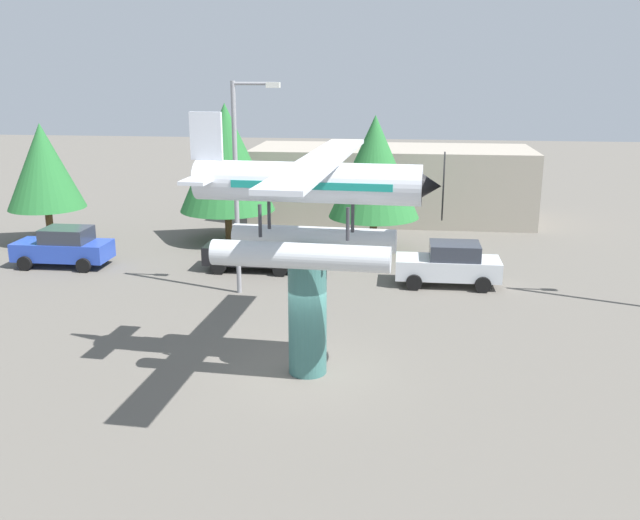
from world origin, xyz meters
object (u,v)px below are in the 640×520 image
object	(u,v)px
tree_west	(43,166)
tree_center_back	(375,167)
car_mid_black	(255,250)
car_far_silver	(449,264)
car_near_blue	(64,247)
streetlight_primary	(241,174)
tree_east	(226,157)
display_pedestal	(308,317)
floatplane_monument	(312,200)
storefront_building	(391,183)

from	to	relation	value
tree_west	tree_center_back	xyz separation A→B (m)	(16.40, 0.34, 0.19)
car_mid_black	car_far_silver	distance (m)	8.43
car_near_blue	streetlight_primary	distance (m)	10.04
tree_west	tree_east	xyz separation A→B (m)	(8.94, 1.39, 0.40)
streetlight_primary	tree_west	world-z (taller)	streetlight_primary
tree_center_back	display_pedestal	bearing A→B (deg)	-94.95
car_near_blue	car_mid_black	size ratio (longest dim) A/B	1.00
streetlight_primary	tree_east	distance (m)	8.78
tree_west	car_far_silver	bearing A→B (deg)	-14.00
streetlight_primary	car_mid_black	bearing A→B (deg)	94.51
display_pedestal	streetlight_primary	bearing A→B (deg)	116.44
tree_east	car_near_blue	bearing A→B (deg)	-138.07
streetlight_primary	tree_east	bearing A→B (deg)	107.95
floatplane_monument	car_mid_black	world-z (taller)	floatplane_monument
storefront_building	tree_center_back	distance (m)	7.94
tree_east	car_far_silver	bearing A→B (deg)	-30.34
storefront_building	tree_east	distance (m)	10.70
car_mid_black	streetlight_primary	bearing A→B (deg)	94.51
car_mid_black	tree_center_back	size ratio (longest dim) A/B	0.65
tree_east	tree_center_back	size ratio (longest dim) A/B	1.07
car_near_blue	display_pedestal	bearing A→B (deg)	141.33
car_far_silver	car_near_blue	bearing A→B (deg)	-2.70
car_near_blue	tree_east	bearing A→B (deg)	-138.07
car_near_blue	streetlight_primary	xyz separation A→B (m)	(8.84, -2.82, 3.82)
storefront_building	tree_center_back	world-z (taller)	tree_center_back
floatplane_monument	tree_center_back	distance (m)	14.43
floatplane_monument	car_near_blue	bearing A→B (deg)	144.79
storefront_building	tree_east	xyz separation A→B (m)	(-8.13, -6.60, 2.20)
floatplane_monument	car_mid_black	size ratio (longest dim) A/B	2.49
car_near_blue	tree_west	size ratio (longest dim) A/B	0.70
car_near_blue	tree_east	xyz separation A→B (m)	(6.14, 5.51, 3.40)
car_near_blue	streetlight_primary	bearing A→B (deg)	162.28
display_pedestal	tree_east	bearing A→B (deg)	111.97
storefront_building	tree_east	world-z (taller)	tree_east
floatplane_monument	car_far_silver	xyz separation A→B (m)	(4.44, 9.09, -4.22)
streetlight_primary	tree_center_back	size ratio (longest dim) A/B	1.25
car_mid_black	tree_west	distance (m)	12.34
storefront_building	tree_west	world-z (taller)	tree_west
car_far_silver	tree_center_back	xyz separation A→B (m)	(-3.33, 5.26, 3.20)
floatplane_monument	tree_east	world-z (taller)	floatplane_monument
car_mid_black	tree_east	xyz separation A→B (m)	(-2.44, 5.08, 3.40)
floatplane_monument	streetlight_primary	distance (m)	7.96
display_pedestal	tree_center_back	xyz separation A→B (m)	(1.24, 14.35, 2.36)
streetlight_primary	tree_center_back	xyz separation A→B (m)	(4.75, 7.28, -0.63)
floatplane_monument	storefront_building	size ratio (longest dim) A/B	0.65
display_pedestal	floatplane_monument	size ratio (longest dim) A/B	0.33
car_mid_black	tree_east	bearing A→B (deg)	-64.29
tree_west	tree_east	size ratio (longest dim) A/B	0.86
floatplane_monument	car_near_blue	distance (m)	16.47
floatplane_monument	car_mid_black	bearing A→B (deg)	113.87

